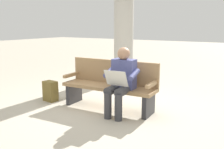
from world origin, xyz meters
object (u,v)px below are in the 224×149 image
at_px(backpack, 51,91).
at_px(support_pillar, 124,25).
at_px(person_seated, 121,80).
at_px(bench_near, 110,84).

relative_size(backpack, support_pillar, 0.13).
bearing_deg(backpack, person_seated, -177.29).
bearing_deg(support_pillar, backpack, 89.65).
relative_size(bench_near, backpack, 4.39).
distance_m(bench_near, person_seated, 0.45).
relative_size(bench_near, support_pillar, 0.59).
xyz_separation_m(person_seated, support_pillar, (1.62, -2.90, 0.93)).
xyz_separation_m(bench_near, person_seated, (-0.36, 0.21, 0.17)).
relative_size(bench_near, person_seated, 1.55).
distance_m(person_seated, backpack, 1.70).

